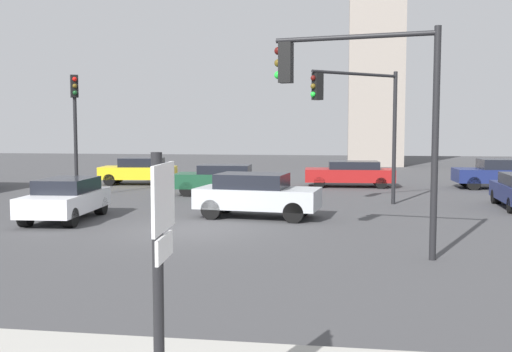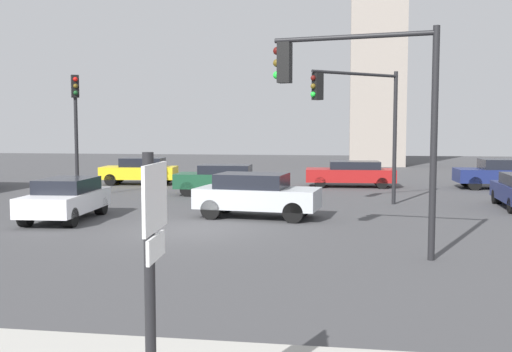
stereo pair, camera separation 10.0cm
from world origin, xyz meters
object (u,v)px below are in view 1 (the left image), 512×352
(car_0, at_px, (502,173))
(car_6, at_px, (139,170))
(traffic_light_0, at_px, (359,107))
(car_7, at_px, (66,198))
(traffic_light_2, at_px, (359,93))
(car_2, at_px, (257,194))
(traffic_light_1, at_px, (75,113))
(car_5, at_px, (350,173))
(direction_sign, at_px, (161,266))
(car_1, at_px, (221,179))

(car_0, bearing_deg, car_6, -0.08)
(traffic_light_0, xyz_separation_m, car_7, (-9.84, -4.74, -3.18))
(traffic_light_0, bearing_deg, car_6, -72.79)
(traffic_light_2, xyz_separation_m, car_2, (-3.33, 5.58, -3.14))
(car_6, xyz_separation_m, car_7, (1.97, -12.56, -0.03))
(traffic_light_1, relative_size, car_0, 1.18)
(car_0, bearing_deg, car_5, -0.71)
(traffic_light_0, relative_size, car_0, 1.16)
(direction_sign, bearing_deg, car_0, 65.13)
(traffic_light_1, height_order, car_6, traffic_light_1)
(traffic_light_1, distance_m, traffic_light_2, 16.09)
(car_2, bearing_deg, traffic_light_0, 48.80)
(traffic_light_2, height_order, car_6, traffic_light_2)
(traffic_light_1, distance_m, car_0, 21.40)
(car_1, bearing_deg, traffic_light_2, 114.11)
(traffic_light_0, height_order, car_5, traffic_light_0)
(direction_sign, height_order, traffic_light_2, traffic_light_2)
(traffic_light_2, height_order, car_2, traffic_light_2)
(direction_sign, xyz_separation_m, car_2, (-1.35, 14.90, -1.05))
(car_1, distance_m, car_7, 8.91)
(traffic_light_1, bearing_deg, car_0, 76.27)
(car_7, bearing_deg, traffic_light_2, 63.19)
(traffic_light_0, xyz_separation_m, traffic_light_1, (-12.50, 1.59, -0.12))
(direction_sign, relative_size, car_1, 0.64)
(traffic_light_2, relative_size, car_2, 1.24)
(car_2, relative_size, car_6, 1.03)
(direction_sign, bearing_deg, car_2, 90.57)
(direction_sign, height_order, traffic_light_0, traffic_light_0)
(car_7, bearing_deg, direction_sign, 25.76)
(car_6, bearing_deg, car_0, 175.36)
(car_7, bearing_deg, car_0, 122.92)
(traffic_light_0, distance_m, traffic_light_2, 8.79)
(traffic_light_0, height_order, car_2, traffic_light_0)
(car_5, xyz_separation_m, car_6, (-11.63, -0.41, 0.05))
(car_7, bearing_deg, car_6, -175.09)
(direction_sign, bearing_deg, car_7, 115.16)
(traffic_light_1, distance_m, car_6, 6.97)
(traffic_light_2, xyz_separation_m, car_7, (-9.63, 4.05, -3.21))
(direction_sign, distance_m, traffic_light_1, 22.32)
(car_5, distance_m, car_7, 16.17)
(direction_sign, distance_m, car_2, 15.00)
(car_2, distance_m, car_7, 6.48)
(traffic_light_2, relative_size, car_5, 1.14)
(car_0, xyz_separation_m, car_5, (-7.76, -0.13, -0.08))
(car_2, bearing_deg, traffic_light_2, -52.49)
(traffic_light_1, distance_m, car_1, 7.24)
(car_5, bearing_deg, traffic_light_2, 87.21)
(direction_sign, distance_m, car_1, 21.90)
(car_1, height_order, car_5, car_1)
(direction_sign, xyz_separation_m, car_7, (-7.65, 13.37, -1.11))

